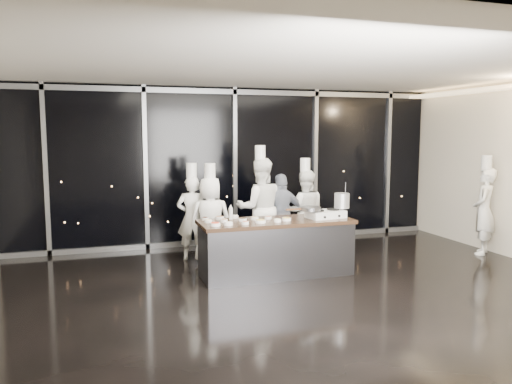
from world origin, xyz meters
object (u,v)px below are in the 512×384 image
demo_counter (276,247)px  chef_side (484,210)px  chef_center (260,208)px  frying_pan (310,209)px  stove (325,214)px  stock_pot (342,201)px  chef_far_left (192,217)px  chef_left (210,219)px  guest (282,215)px  chef_right (305,211)px

demo_counter → chef_side: size_ratio=1.32×
chef_center → frying_pan: bearing=117.0°
stove → frying_pan: frying_pan is taller
stock_pot → chef_side: size_ratio=0.13×
stock_pot → chef_far_left: chef_far_left is taller
chef_left → guest: (1.35, 0.04, -0.01)m
stock_pot → stove: bearing=-171.6°
chef_center → chef_right: 0.94m
chef_far_left → chef_right: (2.14, -0.11, 0.02)m
demo_counter → stock_pot: bearing=-0.3°
demo_counter → stove: (0.84, -0.05, 0.51)m
chef_far_left → chef_center: chef_center is taller
demo_counter → frying_pan: frying_pan is taller
frying_pan → guest: 1.24m
stock_pot → chef_center: bearing=131.3°
demo_counter → frying_pan: bearing=-9.1°
chef_far_left → chef_left: size_ratio=0.99×
stock_pot → guest: (-0.64, 1.12, -0.39)m
stove → chef_center: chef_center is taller
guest → chef_right: size_ratio=0.85×
guest → chef_right: (0.52, 0.16, 0.03)m
chef_far_left → chef_side: 5.45m
chef_left → stove: bearing=149.2°
chef_center → chef_right: bearing=-165.8°
chef_far_left → stock_pot: bearing=165.1°
demo_counter → chef_left: chef_left is taller
stock_pot → chef_far_left: 2.68m
frying_pan → chef_far_left: bearing=130.4°
demo_counter → stove: size_ratio=3.84×
stove → stock_pot: bearing=0.7°
chef_right → chef_side: bearing=179.6°
demo_counter → stock_pot: size_ratio=9.92×
chef_center → chef_side: (4.09, -1.04, -0.08)m
frying_pan → chef_side: chef_side is taller
chef_far_left → guest: 1.64m
guest → stock_pot: bearing=116.7°
chef_right → demo_counter: bearing=70.3°
stove → guest: guest is taller
stock_pot → chef_left: chef_left is taller
demo_counter → chef_side: (4.20, 0.14, 0.39)m
chef_left → chef_side: 5.12m
demo_counter → chef_left: bearing=127.8°
stove → chef_far_left: (-1.94, 1.44, -0.18)m
chef_far_left → chef_right: chef_right is taller
demo_counter → chef_left: (-0.84, 1.08, 0.33)m
frying_pan → chef_right: bearing=62.3°
chef_right → chef_side: size_ratio=0.97×
chef_left → chef_side: (5.04, -0.94, 0.06)m
frying_pan → chef_right: chef_right is taller
stove → guest: bearing=97.5°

